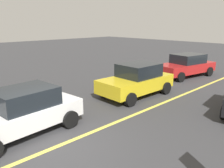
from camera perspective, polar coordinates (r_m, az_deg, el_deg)
The scene contains 5 objects.
ground_plane at distance 7.44m, azimuth -14.62°, elevation -15.24°, with size 80.00×80.00×0.00m, color #38383A.
lane_marking_centre at distance 9.07m, azimuth 2.25°, elevation -8.94°, with size 28.00×0.16×0.01m, color #E0D14C.
car_white_near_curb at distance 8.37m, azimuth -21.35°, elevation -6.31°, with size 4.15×2.22×1.57m.
car_red_behind_van at distance 16.93m, azimuth 17.87°, elevation 4.45°, with size 4.68×2.59×1.55m.
car_yellow_crossing at distance 11.90m, azimuth 6.11°, elevation 1.03°, with size 4.08×2.14×1.65m.
Camera 1 is at (-2.99, -5.72, 3.69)m, focal length 36.95 mm.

